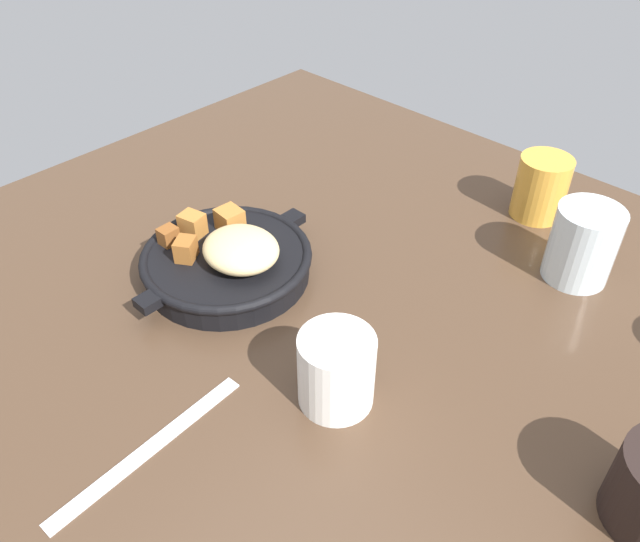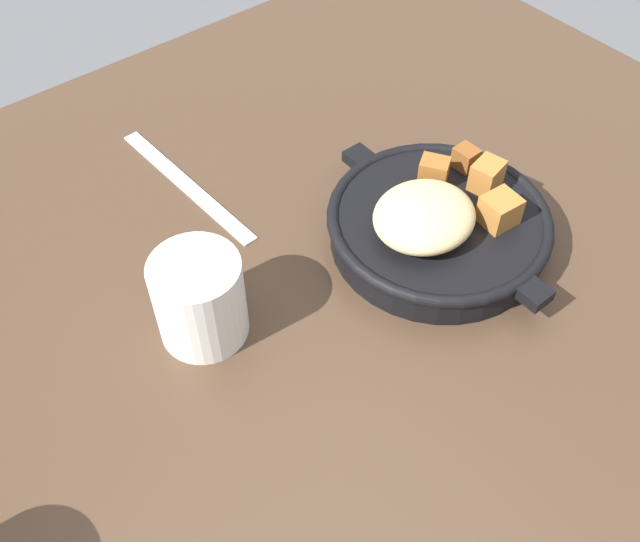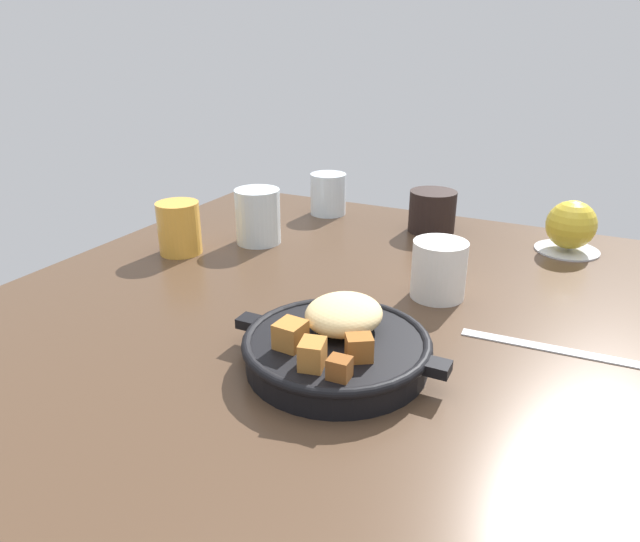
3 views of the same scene
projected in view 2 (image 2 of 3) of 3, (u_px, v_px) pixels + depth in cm
name	position (u px, v px, depth cm)	size (l,w,h in cm)	color
ground_plane	(377.00, 331.00, 64.21)	(100.08, 103.59, 2.40)	#473323
cast_iron_skillet	(437.00, 223.00, 67.62)	(25.29, 21.03, 7.05)	black
butter_knife	(186.00, 184.00, 74.61)	(21.55, 1.60, 0.36)	silver
ceramic_mug_white	(200.00, 299.00, 59.79)	(7.60, 7.60, 8.18)	silver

